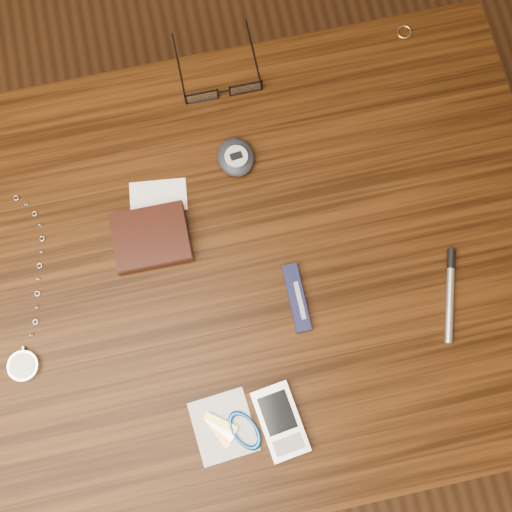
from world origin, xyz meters
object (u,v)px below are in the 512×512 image
object	(u,v)px
pocket_watch	(24,360)
silver_pen	(450,288)
pedometer	(236,157)
eyeglasses	(223,89)
desk	(221,286)
notepad_keys	(235,429)
pocket_knife	(297,298)
wallet_and_card	(151,237)
pda_phone	(280,421)

from	to	relation	value
pocket_watch	silver_pen	size ratio (longest dim) A/B	2.06
pedometer	pocket_watch	bearing A→B (deg)	-146.71
eyeglasses	pedometer	size ratio (longest dim) A/B	1.84
desk	silver_pen	xyz separation A→B (m)	(0.32, -0.09, 0.11)
desk	pedometer	bearing A→B (deg)	69.44
notepad_keys	desk	bearing A→B (deg)	84.62
pedometer	pocket_knife	world-z (taller)	pedometer
wallet_and_card	pedometer	distance (m)	0.17
desk	pedometer	size ratio (longest dim) A/B	14.73
pocket_watch	pda_phone	distance (m)	0.37
pda_phone	pedometer	distance (m)	0.39
desk	wallet_and_card	bearing A→B (deg)	139.63
wallet_and_card	silver_pen	bearing A→B (deg)	-22.03
desk	eyeglasses	world-z (taller)	eyeglasses
eyeglasses	pedometer	world-z (taller)	same
silver_pen	pda_phone	bearing A→B (deg)	-155.18
pda_phone	silver_pen	distance (m)	0.31
pocket_watch	pedometer	xyz separation A→B (m)	(0.35, 0.23, 0.01)
pocket_knife	wallet_and_card	bearing A→B (deg)	144.80
pocket_watch	pda_phone	xyz separation A→B (m)	(0.33, -0.16, 0.00)
pedometer	eyeglasses	bearing A→B (deg)	88.08
eyeglasses	silver_pen	distance (m)	0.45
pda_phone	pocket_watch	bearing A→B (deg)	154.68
pocket_watch	pda_phone	world-z (taller)	pda_phone
pedometer	pocket_knife	bearing A→B (deg)	-79.67
pocket_watch	pocket_knife	size ratio (longest dim) A/B	2.80
notepad_keys	pocket_knife	size ratio (longest dim) A/B	1.05
notepad_keys	silver_pen	xyz separation A→B (m)	(0.34, 0.13, 0.00)
desk	pocket_watch	size ratio (longest dim) A/B	3.65
pocket_watch	pda_phone	size ratio (longest dim) A/B	2.61
desk	eyeglasses	bearing A→B (deg)	76.73
notepad_keys	pocket_knife	world-z (taller)	pocket_knife
notepad_keys	pda_phone	bearing A→B (deg)	-3.19
wallet_and_card	pocket_watch	size ratio (longest dim) A/B	0.51
desk	pda_phone	distance (m)	0.25
pedometer	notepad_keys	distance (m)	0.39
pocket_knife	notepad_keys	bearing A→B (deg)	-128.07
pocket_knife	pocket_watch	bearing A→B (deg)	-179.34
eyeglasses	pocket_watch	distance (m)	0.49
eyeglasses	pedometer	xyz separation A→B (m)	(-0.00, -0.11, -0.00)
wallet_and_card	eyeglasses	world-z (taller)	eyeglasses
eyeglasses	pocket_knife	world-z (taller)	eyeglasses
pda_phone	pedometer	size ratio (longest dim) A/B	1.54
wallet_and_card	desk	bearing A→B (deg)	-40.37
eyeglasses	pedometer	distance (m)	0.11
wallet_and_card	pocket_knife	size ratio (longest dim) A/B	1.42
pocket_knife	pda_phone	bearing A→B (deg)	-110.54
notepad_keys	pedometer	bearing A→B (deg)	77.86
pedometer	pda_phone	bearing A→B (deg)	-92.85
wallet_and_card	eyeglasses	distance (m)	0.25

